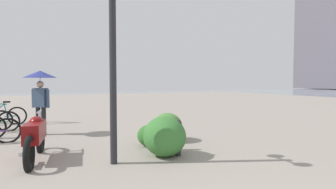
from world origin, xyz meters
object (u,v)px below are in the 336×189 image
Objects in this scene: motorcycle at (35,137)px; bicycle_teal at (2,116)px; lamppost at (113,39)px; pedestrian at (40,84)px; bollard_mid at (170,134)px; bollard_near at (178,137)px.

bicycle_teal is (5.79, 1.23, -0.14)m from motorcycle.
lamppost reaches higher than pedestrian.
bicycle_teal is 2.34× the size of bollard_mid.
bollard_near reaches higher than bollard_mid.
pedestrian is 2.69× the size of bollard_mid.
bollard_near is 1.09× the size of bollard_mid.
pedestrian is at bearing -153.98° from bicycle_teal.
motorcycle is 5.93m from bicycle_teal.
pedestrian is (-2.80, -1.37, 1.24)m from bicycle_teal.
lamppost is at bearing -161.69° from pedestrian.
bollard_near is (-6.85, -4.18, 0.07)m from bicycle_teal.
bollard_near is (-1.05, -2.94, -0.07)m from motorcycle.
bicycle_teal reaches higher than bollard_near.
bollard_near is at bearing 176.16° from bollard_mid.
lamppost is 5.02× the size of bollard_mid.
motorcycle is 2.63× the size of bollard_near.
bollard_near is at bearing -91.31° from lamppost.
pedestrian is 2.47× the size of bollard_near.
motorcycle is 3.19m from pedestrian.
lamppost is 2.14× the size of bicycle_teal.
pedestrian reaches higher than bollard_mid.
motorcycle is 3.02m from bollard_mid.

